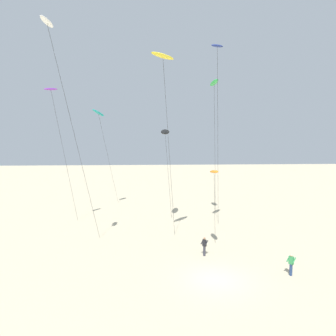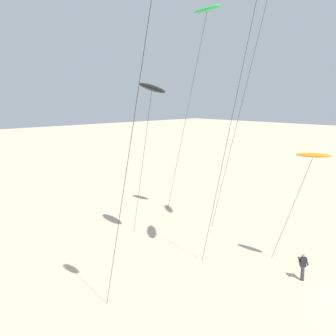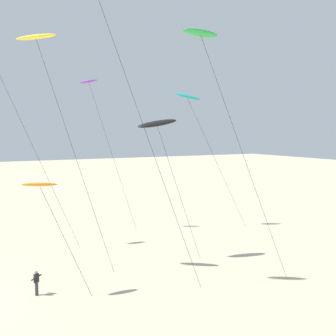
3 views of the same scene
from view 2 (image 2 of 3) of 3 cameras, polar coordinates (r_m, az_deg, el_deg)
The scene contains 4 objects.
kite_orange at distance 25.70m, azimuth 19.41°, elevation 1.55°, with size 1.27×4.15×7.72m.
kite_black at distance 28.77m, azimuth -2.27°, elevation 10.96°, with size 1.97×5.26×12.08m.
kite_green at distance 33.94m, azimuth 5.41°, elevation 20.85°, with size 2.52×7.78×17.86m.
kite_flyer_nearest at distance 26.57m, azimuth 18.16°, elevation -12.80°, with size 0.73×0.73×1.67m.
Camera 2 is at (-21.90, -6.45, 10.95)m, focal length 44.06 mm.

